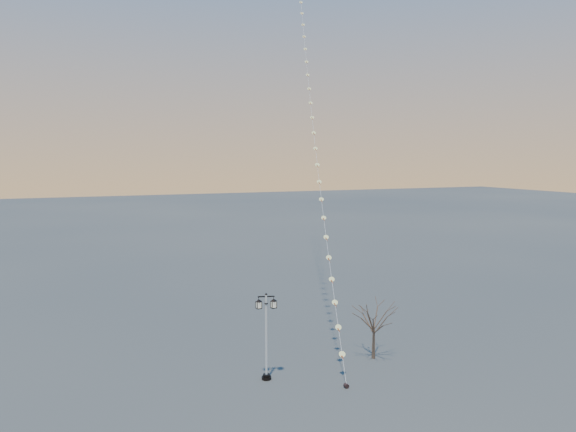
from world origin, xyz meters
TOP-DOWN VIEW (x-y plane):
  - ground at (0.00, 0.00)m, footprint 300.00×300.00m
  - street_lamp at (-1.74, 1.41)m, footprint 1.18×0.62m
  - bare_tree at (5.19, 1.77)m, footprint 2.13×2.13m
  - kite_train at (8.38, 17.37)m, footprint 13.89×37.71m

SIDE VIEW (x-z plane):
  - ground at x=0.00m, z-range 0.00..0.00m
  - bare_tree at x=5.19m, z-range 0.68..4.21m
  - street_lamp at x=-1.74m, z-range 0.25..5.01m
  - kite_train at x=8.38m, z-range -0.07..35.37m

